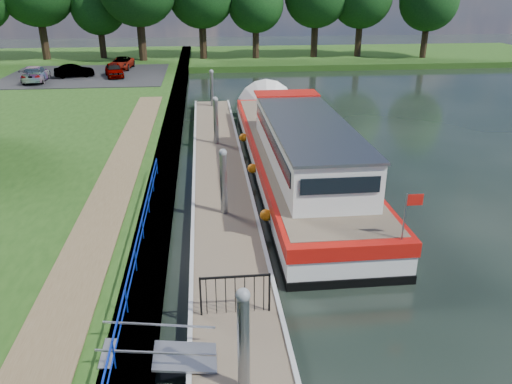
{
  "coord_description": "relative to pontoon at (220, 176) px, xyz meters",
  "views": [
    {
      "loc": [
        -0.62,
        -8.75,
        8.49
      ],
      "look_at": [
        1.16,
        8.02,
        1.4
      ],
      "focal_mm": 35.0,
      "sensor_mm": 36.0,
      "label": 1
    }
  ],
  "objects": [
    {
      "name": "bank_edge",
      "position": [
        -2.55,
        2.0,
        0.2
      ],
      "size": [
        1.1,
        90.0,
        0.78
      ],
      "primitive_type": "cube",
      "color": "#473D2D",
      "rests_on": "ground"
    },
    {
      "name": "far_bank",
      "position": [
        12.0,
        39.0,
        0.12
      ],
      "size": [
        60.0,
        18.0,
        0.6
      ],
      "primitive_type": "cube",
      "color": "#1D3F12",
      "rests_on": "ground"
    },
    {
      "name": "footpath",
      "position": [
        -4.4,
        -5.0,
        0.62
      ],
      "size": [
        1.6,
        40.0,
        0.05
      ],
      "primitive_type": "cube",
      "color": "brown",
      "rests_on": "riverbank"
    },
    {
      "name": "carpark",
      "position": [
        -11.0,
        25.0,
        0.62
      ],
      "size": [
        14.0,
        12.0,
        0.06
      ],
      "primitive_type": "cube",
      "color": "black",
      "rests_on": "riverbank"
    },
    {
      "name": "blue_fence",
      "position": [
        -2.75,
        -10.0,
        1.13
      ],
      "size": [
        0.04,
        18.04,
        0.72
      ],
      "color": "#0C2DBF",
      "rests_on": "riverbank"
    },
    {
      "name": "pontoon",
      "position": [
        0.0,
        0.0,
        0.0
      ],
      "size": [
        2.5,
        30.0,
        0.56
      ],
      "color": "brown",
      "rests_on": "ground"
    },
    {
      "name": "mooring_piles",
      "position": [
        0.0,
        0.0,
        1.1
      ],
      "size": [
        0.3,
        27.3,
        3.55
      ],
      "color": "gray",
      "rests_on": "ground"
    },
    {
      "name": "gangway",
      "position": [
        -1.85,
        -12.5,
        0.44
      ],
      "size": [
        2.58,
        1.0,
        0.92
      ],
      "color": "#A5A8AD",
      "rests_on": "ground"
    },
    {
      "name": "gate_panel",
      "position": [
        -0.0,
        -10.8,
        0.97
      ],
      "size": [
        1.85,
        0.05,
        1.15
      ],
      "color": "black",
      "rests_on": "ground"
    },
    {
      "name": "barge",
      "position": [
        3.6,
        1.0,
        0.9
      ],
      "size": [
        4.36,
        21.15,
        4.78
      ],
      "color": "black",
      "rests_on": "ground"
    },
    {
      "name": "car_a",
      "position": [
        -8.33,
        23.77,
        1.25
      ],
      "size": [
        2.23,
        3.76,
        1.2
      ],
      "primitive_type": "imported",
      "rotation": [
        0.0,
        0.0,
        0.24
      ],
      "color": "#999999",
      "rests_on": "carpark"
    },
    {
      "name": "car_b",
      "position": [
        -11.79,
        24.02,
        1.2
      ],
      "size": [
        3.52,
        1.9,
        1.1
      ],
      "primitive_type": "imported",
      "rotation": [
        0.0,
        0.0,
        1.8
      ],
      "color": "#999999",
      "rests_on": "carpark"
    },
    {
      "name": "car_c",
      "position": [
        -14.53,
        22.21,
        1.3
      ],
      "size": [
        2.25,
        4.6,
        1.29
      ],
      "primitive_type": "imported",
      "rotation": [
        0.0,
        0.0,
        3.24
      ],
      "color": "#999999",
      "rests_on": "carpark"
    },
    {
      "name": "car_d",
      "position": [
        -8.3,
        28.18,
        1.21
      ],
      "size": [
        2.21,
        4.17,
        1.12
      ],
      "primitive_type": "imported",
      "rotation": [
        0.0,
        0.0,
        -0.09
      ],
      "color": "#999999",
      "rests_on": "carpark"
    }
  ]
}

